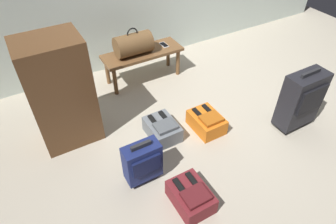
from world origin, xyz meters
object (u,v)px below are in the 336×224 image
at_px(duffel_bag_brown, 133,44).
at_px(backpack_grey, 162,129).
at_px(cell_phone, 164,45).
at_px(backpack_orange, 207,122).
at_px(bench, 143,56).
at_px(side_cabinet, 61,93).
at_px(backpack_maroon, 191,197).
at_px(suitcase_upright_charcoal, 301,99).
at_px(suitcase_small_navy, 142,162).

bearing_deg(duffel_bag_brown, backpack_grey, -100.07).
distance_m(cell_phone, backpack_orange, 1.24).
bearing_deg(bench, cell_phone, 2.32).
bearing_deg(side_cabinet, backpack_orange, -25.81).
distance_m(backpack_orange, side_cabinet, 1.49).
distance_m(bench, backpack_maroon, 1.93).
xyz_separation_m(suitcase_upright_charcoal, backpack_grey, (-1.31, 0.56, -0.26)).
height_order(suitcase_upright_charcoal, backpack_maroon, suitcase_upright_charcoal).
bearing_deg(duffel_bag_brown, bench, 0.00).
bearing_deg(suitcase_small_navy, side_cabinet, 114.58).
bearing_deg(duffel_bag_brown, backpack_maroon, -101.10).
relative_size(bench, side_cabinet, 0.91).
distance_m(suitcase_small_navy, backpack_orange, 0.92).
relative_size(cell_phone, backpack_orange, 0.38).
relative_size(suitcase_upright_charcoal, backpack_grey, 1.82).
relative_size(suitcase_upright_charcoal, backpack_orange, 1.82).
relative_size(backpack_grey, side_cabinet, 0.35).
bearing_deg(backpack_maroon, backpack_orange, 46.65).
xyz_separation_m(cell_phone, suitcase_upright_charcoal, (0.70, -1.61, -0.05)).
height_order(duffel_bag_brown, suitcase_small_navy, duffel_bag_brown).
bearing_deg(backpack_grey, backpack_orange, -16.40).
height_order(suitcase_small_navy, side_cabinet, side_cabinet).
distance_m(duffel_bag_brown, backpack_grey, 1.14).
xyz_separation_m(backpack_maroon, side_cabinet, (-0.63, 1.30, 0.46)).
distance_m(suitcase_upright_charcoal, suitcase_small_navy, 1.73).
bearing_deg(cell_phone, duffel_bag_brown, -178.29).
relative_size(backpack_orange, backpack_maroon, 1.00).
height_order(bench, duffel_bag_brown, duffel_bag_brown).
bearing_deg(cell_phone, suitcase_small_navy, -125.14).
relative_size(duffel_bag_brown, cell_phone, 3.06).
relative_size(suitcase_small_navy, backpack_grey, 1.21).
height_order(suitcase_upright_charcoal, suitcase_small_navy, suitcase_upright_charcoal).
distance_m(suitcase_upright_charcoal, backpack_orange, 0.98).
xyz_separation_m(duffel_bag_brown, backpack_grey, (-0.19, -1.04, -0.44)).
height_order(backpack_orange, backpack_maroon, same).
bearing_deg(backpack_grey, suitcase_small_navy, -136.08).
bearing_deg(backpack_grey, bench, 74.09).
distance_m(bench, backpack_orange, 1.21).
distance_m(backpack_grey, backpack_maroon, 0.83).
xyz_separation_m(duffel_bag_brown, suitcase_upright_charcoal, (1.12, -1.60, -0.18)).
bearing_deg(duffel_bag_brown, side_cabinet, -150.67).
xyz_separation_m(backpack_orange, backpack_maroon, (-0.64, -0.68, 0.00)).
height_order(duffel_bag_brown, cell_phone, duffel_bag_brown).
bearing_deg(backpack_grey, side_cabinet, 149.41).
height_order(duffel_bag_brown, suitcase_upright_charcoal, duffel_bag_brown).
bearing_deg(backpack_orange, duffel_bag_brown, 103.22).
relative_size(bench, suitcase_upright_charcoal, 1.45).
height_order(bench, backpack_maroon, bench).
bearing_deg(suitcase_upright_charcoal, backpack_maroon, -170.21).
bearing_deg(bench, suitcase_small_navy, -116.24).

